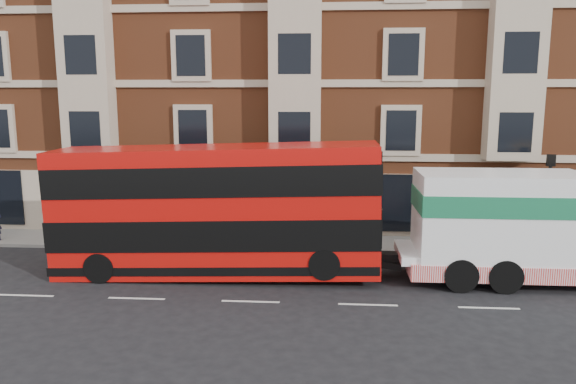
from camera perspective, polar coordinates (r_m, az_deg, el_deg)
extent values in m
plane|color=black|center=(19.64, -3.83, -11.05)|extent=(120.00, 120.00, 0.00)
cube|color=slate|center=(26.70, -1.58, -5.13)|extent=(90.00, 3.00, 0.15)
cube|color=brown|center=(33.26, 0.56, 13.39)|extent=(45.00, 12.00, 18.00)
cylinder|color=black|center=(26.28, -15.03, -1.07)|extent=(0.14, 0.14, 4.00)
cube|color=black|center=(25.97, -15.24, 3.48)|extent=(0.35, 0.15, 0.50)
cylinder|color=black|center=(26.54, 24.82, -1.56)|extent=(0.14, 0.14, 4.00)
cube|color=black|center=(26.23, 25.16, 2.94)|extent=(0.35, 0.15, 0.50)
cube|color=red|center=(21.86, -7.34, -1.79)|extent=(12.44, 2.78, 4.89)
cube|color=black|center=(22.02, -7.30, -3.63)|extent=(12.48, 2.84, 1.17)
cube|color=black|center=(21.63, -7.42, 1.52)|extent=(12.48, 2.84, 1.11)
cylinder|color=black|center=(22.44, -18.59, -7.29)|extent=(1.16, 0.36, 1.16)
cylinder|color=black|center=(24.67, -16.34, -5.61)|extent=(1.16, 0.36, 1.16)
cylinder|color=black|center=(20.64, 3.71, -7.32)|extent=(1.16, 0.36, 1.16)
cylinder|color=black|center=(23.05, 3.77, -5.46)|extent=(1.16, 0.36, 1.16)
cube|color=white|center=(23.10, 23.53, -5.88)|extent=(10.00, 2.55, 0.33)
cube|color=white|center=(22.35, 20.57, -2.24)|extent=(6.00, 2.78, 3.22)
cube|color=#186F47|center=(22.24, 20.66, -0.84)|extent=(6.05, 2.82, 0.78)
cube|color=red|center=(23.14, 22.94, -6.82)|extent=(8.89, 2.84, 0.61)
cylinder|color=black|center=(21.67, 21.18, -7.98)|extent=(1.22, 0.44, 1.22)
cylinder|color=black|center=(23.98, 19.45, -6.15)|extent=(1.22, 0.44, 1.22)
cylinder|color=black|center=(21.27, 17.13, -8.07)|extent=(1.22, 0.44, 1.22)
cylinder|color=black|center=(23.61, 15.79, -6.20)|extent=(1.22, 0.44, 1.22)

